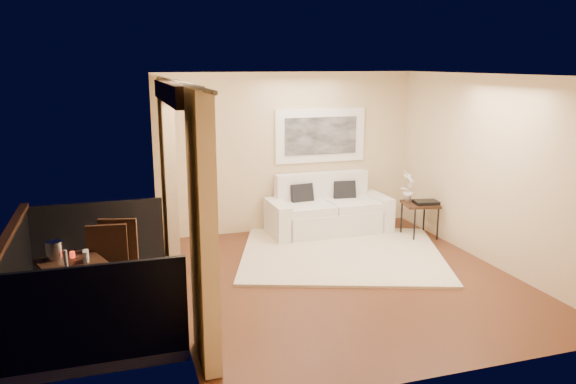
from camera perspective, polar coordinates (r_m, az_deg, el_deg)
name	(u,v)px	position (r m, az deg, el deg)	size (l,w,h in m)	color
floor	(344,279)	(7.69, 5.67, -8.78)	(5.00, 5.00, 0.00)	#592E1A
room_shell	(176,92)	(6.60, -11.34, 9.92)	(5.00, 6.40, 5.00)	white
balcony	(83,297)	(7.09, -20.10, -9.96)	(1.81, 2.60, 1.17)	#605B56
curtains	(182,193)	(6.76, -10.73, -0.14)	(0.16, 4.80, 2.64)	tan
artwork	(321,136)	(9.73, 3.32, 5.74)	(1.62, 0.07, 0.92)	white
rug	(341,254)	(8.60, 5.45, -6.25)	(2.98, 2.59, 0.04)	beige
sofa	(327,212)	(9.63, 3.99, -2.05)	(2.08, 0.93, 0.99)	white
side_table	(420,206)	(9.52, 13.27, -1.43)	(0.64, 0.64, 0.59)	black
tray	(426,202)	(9.48, 13.85, -1.01)	(0.38, 0.28, 0.05)	black
orchid	(408,186)	(9.53, 12.13, 0.61)	(0.28, 0.19, 0.52)	white
bistro_table	(72,268)	(6.59, -21.11, -7.26)	(0.81, 0.81, 0.75)	black
balcony_chair_far	(109,259)	(6.93, -17.70, -6.46)	(0.50, 0.51, 1.05)	black
balcony_chair_near	(117,256)	(6.99, -16.95, -6.27)	(0.55, 0.56, 1.04)	black
ice_bucket	(55,250)	(6.67, -22.63, -5.48)	(0.18, 0.18, 0.20)	silver
candle	(72,255)	(6.66, -21.06, -5.96)	(0.06, 0.06, 0.07)	red
vase	(66,258)	(6.39, -21.65, -6.28)	(0.04, 0.04, 0.18)	silver
glass_a	(86,257)	(6.45, -19.86, -6.23)	(0.06, 0.06, 0.12)	white
glass_b	(86,255)	(6.52, -19.84, -6.03)	(0.06, 0.06, 0.12)	white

